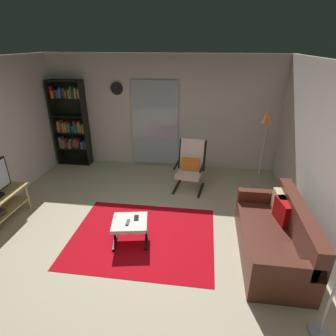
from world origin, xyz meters
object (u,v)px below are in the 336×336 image
bookshelf_near_tv (71,122)px  tv_remote (128,222)px  cell_phone (136,218)px  wall_clock (117,88)px  leather_sofa (275,237)px  floor_lamp_by_shelf (266,129)px  lounge_armchair (190,164)px  ottoman (130,225)px

bookshelf_near_tv → tv_remote: (2.14, -2.81, -0.68)m
tv_remote → cell_phone: size_ratio=1.03×
cell_phone → wall_clock: size_ratio=0.48×
wall_clock → bookshelf_near_tv: bearing=-173.5°
leather_sofa → tv_remote: leather_sofa is taller
bookshelf_near_tv → cell_phone: 3.56m
tv_remote → floor_lamp_by_shelf: 3.14m
wall_clock → cell_phone: bearing=-69.1°
lounge_armchair → floor_lamp_by_shelf: size_ratio=0.62×
lounge_armchair → wall_clock: 2.45m
ottoman → wall_clock: bearing=108.9°
ottoman → cell_phone: bearing=47.3°
lounge_armchair → ottoman: (-0.80, -1.86, -0.23)m
cell_phone → leather_sofa: bearing=-13.3°
cell_phone → wall_clock: (-1.07, 2.81, 1.48)m
ottoman → tv_remote: tv_remote is taller
lounge_armchair → ottoman: 2.03m
bookshelf_near_tv → cell_phone: bookshelf_near_tv is taller
cell_phone → tv_remote: bearing=-137.2°
floor_lamp_by_shelf → bookshelf_near_tv: bearing=169.8°
cell_phone → wall_clock: bearing=100.0°
bookshelf_near_tv → cell_phone: size_ratio=14.56×
tv_remote → lounge_armchair: bearing=62.7°
lounge_armchair → floor_lamp_by_shelf: bearing=5.1°
tv_remote → leather_sofa: bearing=-2.8°
leather_sofa → cell_phone: (-2.04, 0.08, 0.07)m
tv_remote → floor_lamp_by_shelf: size_ratio=0.09×
ottoman → floor_lamp_by_shelf: bearing=42.1°
floor_lamp_by_shelf → wall_clock: size_ratio=5.68×
ottoman → leather_sofa: bearing=0.1°
lounge_armchair → wall_clock: (-1.79, 1.04, 1.32)m
leather_sofa → wall_clock: (-3.11, 2.89, 1.55)m
bookshelf_near_tv → leather_sofa: bearing=-32.9°
cell_phone → wall_clock: wall_clock is taller
tv_remote → floor_lamp_by_shelf: bearing=38.3°
bookshelf_near_tv → ottoman: bearing=-52.0°
lounge_armchair → wall_clock: size_ratio=3.53×
bookshelf_near_tv → ottoman: 3.59m
ottoman → tv_remote: bearing=-110.3°
lounge_armchair → leather_sofa: bearing=-54.5°
tv_remote → ottoman: bearing=65.5°
leather_sofa → lounge_armchair: bearing=125.5°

